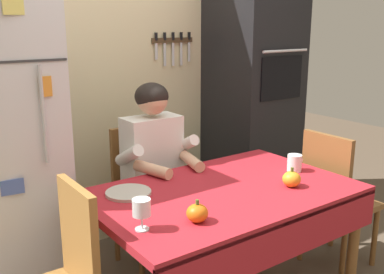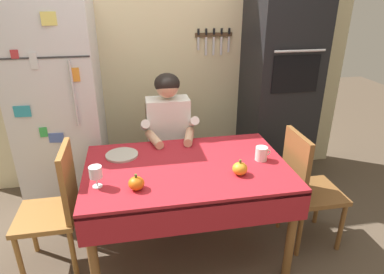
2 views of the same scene
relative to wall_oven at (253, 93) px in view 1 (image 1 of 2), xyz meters
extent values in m
cube|color=beige|center=(-1.00, 0.35, 0.25)|extent=(3.70, 0.10, 2.60)
cube|color=#4C3823|center=(-0.58, 0.29, 0.42)|extent=(0.36, 0.02, 0.04)
cube|color=silver|center=(-0.73, 0.28, 0.34)|extent=(0.02, 0.01, 0.12)
cube|color=black|center=(-0.73, 0.28, 0.45)|extent=(0.02, 0.01, 0.06)
cube|color=silver|center=(-0.66, 0.28, 0.31)|extent=(0.02, 0.01, 0.17)
cube|color=black|center=(-0.66, 0.28, 0.45)|extent=(0.02, 0.01, 0.06)
cube|color=silver|center=(-0.58, 0.28, 0.31)|extent=(0.02, 0.01, 0.17)
cube|color=black|center=(-0.58, 0.28, 0.45)|extent=(0.02, 0.01, 0.06)
cube|color=silver|center=(-0.51, 0.28, 0.31)|extent=(0.02, 0.01, 0.17)
cube|color=black|center=(-0.51, 0.28, 0.45)|extent=(0.02, 0.01, 0.06)
cube|color=silver|center=(-0.43, 0.28, 0.33)|extent=(0.02, 0.01, 0.15)
cube|color=black|center=(-0.43, 0.28, 0.45)|extent=(0.02, 0.01, 0.06)
cylinder|color=silver|center=(-1.81, -0.40, 0.10)|extent=(0.02, 0.02, 0.50)
cube|color=#E5D666|center=(-1.91, -0.39, 0.63)|extent=(0.10, 0.02, 0.09)
cube|color=#4C66B7|center=(-1.99, -0.39, -0.25)|extent=(0.11, 0.02, 0.08)
cube|color=orange|center=(-1.79, -0.39, 0.24)|extent=(0.06, 0.01, 0.10)
cube|color=black|center=(0.00, 0.00, 0.00)|extent=(0.60, 0.60, 2.10)
cube|color=black|center=(0.00, -0.30, 0.15)|extent=(0.42, 0.01, 0.32)
cylinder|color=silver|center=(0.00, -0.33, 0.35)|extent=(0.45, 0.02, 0.02)
cylinder|color=brown|center=(-1.69, -0.51, -0.70)|extent=(0.06, 0.06, 0.70)
cylinder|color=brown|center=(-0.41, -1.29, -0.70)|extent=(0.06, 0.06, 0.70)
cylinder|color=brown|center=(-0.41, -0.51, -0.70)|extent=(0.06, 0.06, 0.70)
cube|color=#A81E28|center=(-1.05, -0.90, -0.33)|extent=(1.40, 0.90, 0.04)
cube|color=#A81E28|center=(-1.05, -1.34, -0.43)|extent=(1.40, 0.01, 0.20)
cube|color=brown|center=(-1.10, -0.21, -0.62)|extent=(0.40, 0.40, 0.04)
cube|color=brown|center=(-1.10, -0.03, -0.36)|extent=(0.36, 0.04, 0.48)
cylinder|color=brown|center=(-1.27, -0.38, -0.84)|extent=(0.04, 0.04, 0.41)
cylinder|color=brown|center=(-1.27, -0.04, -0.84)|extent=(0.04, 0.04, 0.41)
cylinder|color=brown|center=(-0.93, -0.38, -0.84)|extent=(0.04, 0.04, 0.41)
cylinder|color=brown|center=(-0.93, -0.04, -0.84)|extent=(0.04, 0.04, 0.41)
cylinder|color=#38384C|center=(-1.20, -0.53, -0.82)|extent=(0.09, 0.09, 0.38)
cylinder|color=#38384C|center=(-1.00, -0.53, -0.82)|extent=(0.09, 0.09, 0.38)
cube|color=#38384C|center=(-1.19, -0.37, -0.55)|extent=(0.12, 0.40, 0.11)
cube|color=#38384C|center=(-1.01, -0.37, -0.55)|extent=(0.12, 0.40, 0.11)
cube|color=white|center=(-1.10, -0.25, -0.26)|extent=(0.36, 0.20, 0.48)
cylinder|color=white|center=(-1.30, -0.32, -0.22)|extent=(0.07, 0.26, 0.18)
cylinder|color=white|center=(-0.90, -0.32, -0.22)|extent=(0.07, 0.26, 0.18)
cylinder|color=#D8A884|center=(-1.24, -0.49, -0.28)|extent=(0.13, 0.27, 0.07)
cylinder|color=#D8A884|center=(-0.96, -0.49, -0.28)|extent=(0.13, 0.27, 0.07)
sphere|color=#D8A884|center=(-1.10, -0.27, 0.09)|extent=(0.19, 0.19, 0.19)
ellipsoid|color=black|center=(-1.10, -0.26, 0.11)|extent=(0.21, 0.21, 0.17)
cube|color=brown|center=(-0.07, -0.95, -0.62)|extent=(0.40, 0.40, 0.04)
cube|color=brown|center=(-0.25, -0.95, -0.36)|extent=(0.04, 0.36, 0.48)
cylinder|color=brown|center=(0.10, -1.12, -0.84)|extent=(0.04, 0.04, 0.41)
cylinder|color=brown|center=(-0.24, -1.12, -0.84)|extent=(0.04, 0.04, 0.41)
cylinder|color=brown|center=(0.10, -0.78, -0.84)|extent=(0.04, 0.04, 0.41)
cylinder|color=brown|center=(-0.24, -0.78, -0.84)|extent=(0.04, 0.04, 0.41)
cube|color=#9E6B33|center=(-1.85, -0.87, -0.36)|extent=(0.04, 0.36, 0.48)
cylinder|color=white|center=(-0.51, -0.91, -0.26)|extent=(0.09, 0.09, 0.10)
torus|color=white|center=(-0.46, -0.91, -0.26)|extent=(0.05, 0.01, 0.05)
cylinder|color=white|center=(-1.64, -1.07, -0.31)|extent=(0.06, 0.06, 0.01)
cylinder|color=white|center=(-1.64, -1.07, -0.27)|extent=(0.01, 0.01, 0.06)
cylinder|color=white|center=(-1.64, -1.07, -0.21)|extent=(0.08, 0.08, 0.07)
ellipsoid|color=orange|center=(-0.73, -1.09, -0.27)|extent=(0.10, 0.10, 0.09)
cylinder|color=#4C6023|center=(-0.73, -1.09, -0.21)|extent=(0.02, 0.02, 0.02)
ellipsoid|color=orange|center=(-1.40, -1.14, -0.27)|extent=(0.10, 0.10, 0.08)
cylinder|color=#4C6023|center=(-1.40, -1.14, -0.22)|extent=(0.02, 0.02, 0.02)
cylinder|color=#B7B2A8|center=(-1.49, -0.67, -0.30)|extent=(0.24, 0.24, 0.02)
camera|label=1|loc=(-2.50, -2.62, 0.55)|focal=41.95mm
camera|label=2|loc=(-1.39, -2.92, 0.80)|focal=31.32mm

